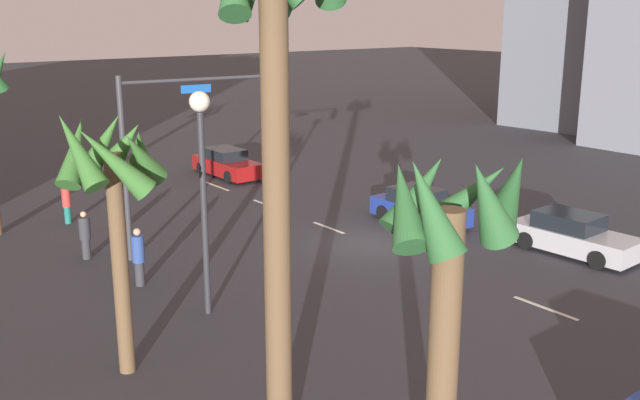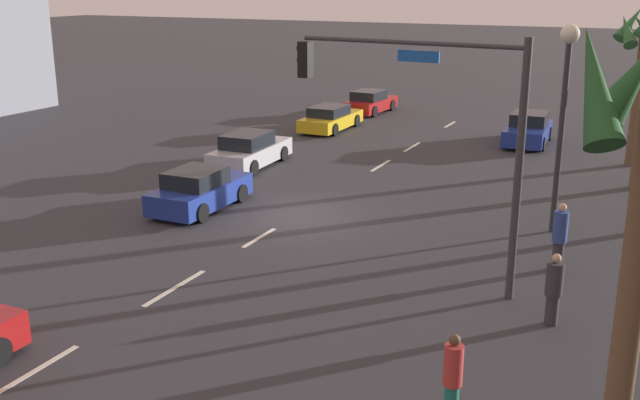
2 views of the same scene
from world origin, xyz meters
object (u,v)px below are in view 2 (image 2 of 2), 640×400
object	(u,v)px
car_1	(528,130)
pedestrian_1	(560,235)
car_0	(200,190)
car_2	(370,102)
streetlamp	(565,90)
traffic_signal	(436,115)
pedestrian_2	(554,288)
car_5	(330,118)
pedestrian_0	(453,376)
car_4	(250,151)

from	to	relation	value
car_1	pedestrian_1	bearing A→B (deg)	13.50
car_0	car_2	world-z (taller)	car_0
car_2	pedestrian_1	xyz separation A→B (m)	(20.88, 13.94, 0.37)
car_0	streetlamp	distance (m)	12.21
traffic_signal	car_1	bearing A→B (deg)	-176.96
car_1	traffic_signal	xyz separation A→B (m)	(18.37, 0.97, 3.69)
streetlamp	car_0	bearing A→B (deg)	-76.10
car_2	pedestrian_2	bearing A→B (deg)	30.45
car_5	pedestrian_0	xyz separation A→B (m)	(23.37, 13.26, 0.28)
traffic_signal	pedestrian_1	size ratio (longest dim) A/B	3.38
pedestrian_0	pedestrian_1	world-z (taller)	pedestrian_1
car_5	traffic_signal	size ratio (longest dim) A/B	0.72
pedestrian_1	car_2	bearing A→B (deg)	-146.27
car_2	car_4	xyz separation A→B (m)	(14.44, 0.41, 0.05)
car_0	traffic_signal	distance (m)	10.12
pedestrian_0	pedestrian_1	bearing A→B (deg)	176.12
car_5	car_1	bearing A→B (deg)	95.77
traffic_signal	pedestrian_2	world-z (taller)	traffic_signal
car_4	traffic_signal	size ratio (longest dim) A/B	0.72
streetlamp	car_1	bearing A→B (deg)	-165.95
pedestrian_0	pedestrian_1	xyz separation A→B (m)	(-8.28, 0.56, 0.10)
car_0	car_5	xyz separation A→B (m)	(-14.67, -1.90, -0.06)
car_2	car_4	bearing A→B (deg)	1.62
pedestrian_2	car_5	bearing A→B (deg)	-142.62
pedestrian_0	car_4	bearing A→B (deg)	-138.60
streetlamp	pedestrian_0	world-z (taller)	streetlamp
car_2	pedestrian_1	bearing A→B (deg)	33.73
traffic_signal	pedestrian_0	size ratio (longest dim) A/B	3.78
streetlamp	pedestrian_2	world-z (taller)	streetlamp
car_2	pedestrian_1	distance (m)	25.11
car_4	traffic_signal	bearing A→B (deg)	50.72
car_0	streetlamp	xyz separation A→B (m)	(-2.79, 11.28, 3.76)
streetlamp	car_5	bearing A→B (deg)	-132.04
car_1	pedestrian_1	distance (m)	16.56
traffic_signal	car_2	bearing A→B (deg)	-154.48
car_0	car_4	world-z (taller)	car_4
car_0	pedestrian_0	bearing A→B (deg)	52.55
car_2	pedestrian_1	world-z (taller)	pedestrian_1
car_4	traffic_signal	world-z (taller)	traffic_signal
car_5	pedestrian_2	xyz separation A→B (m)	(18.63, 14.23, 0.29)
car_4	streetlamp	bearing A→B (deg)	75.94
traffic_signal	car_5	bearing A→B (deg)	-147.81
car_4	pedestrian_1	xyz separation A→B (m)	(6.44, 13.53, 0.32)
car_4	streetlamp	world-z (taller)	streetlamp
car_2	car_0	bearing A→B (deg)	5.66
car_2	car_5	distance (m)	5.79
pedestrian_1	pedestrian_2	xyz separation A→B (m)	(3.53, 0.41, -0.09)
traffic_signal	pedestrian_1	xyz separation A→B (m)	(-2.27, 2.89, -3.38)
traffic_signal	pedestrian_1	distance (m)	4.99
car_0	car_5	distance (m)	14.80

